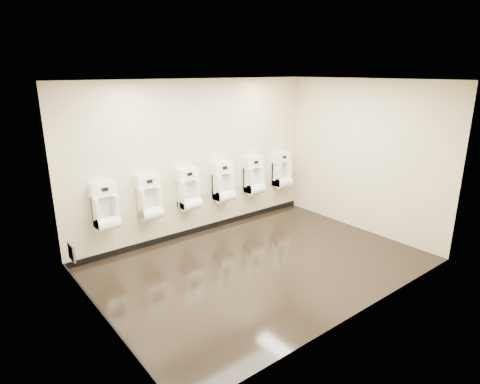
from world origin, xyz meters
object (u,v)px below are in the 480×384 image
at_px(urinal_3, 223,185).
at_px(urinal_5, 282,172).
at_px(urinal_1, 149,200).
at_px(urinal_4, 254,178).
at_px(urinal_0, 106,209).
at_px(access_panel, 71,252).
at_px(urinal_2, 189,192).

height_order(urinal_3, urinal_5, same).
bearing_deg(urinal_1, urinal_4, 0.00).
relative_size(urinal_0, urinal_4, 1.00).
relative_size(urinal_3, urinal_5, 1.00).
distance_m(access_panel, urinal_1, 1.53).
height_order(access_panel, urinal_0, urinal_0).
distance_m(urinal_0, urinal_4, 3.02).
relative_size(urinal_0, urinal_5, 1.00).
distance_m(access_panel, urinal_2, 2.25).
bearing_deg(urinal_1, urinal_3, 0.00).
bearing_deg(urinal_1, urinal_2, 0.00).
xyz_separation_m(urinal_3, urinal_5, (1.53, 0.00, 0.00)).
height_order(urinal_0, urinal_4, same).
distance_m(access_panel, urinal_0, 0.88).
relative_size(access_panel, urinal_2, 0.34).
xyz_separation_m(urinal_3, urinal_4, (0.76, 0.00, 0.00)).
bearing_deg(urinal_2, urinal_0, 180.00).
distance_m(urinal_0, urinal_3, 2.26).
distance_m(urinal_2, urinal_3, 0.76).
bearing_deg(urinal_4, access_panel, -173.55).
relative_size(access_panel, urinal_1, 0.34).
bearing_deg(urinal_3, access_panel, -171.90).
relative_size(urinal_1, urinal_3, 1.00).
relative_size(urinal_0, urinal_1, 1.00).
bearing_deg(urinal_0, urinal_3, 0.00).
distance_m(urinal_1, urinal_3, 1.52).
bearing_deg(urinal_1, access_panel, -163.60).
distance_m(urinal_2, urinal_4, 1.52).
xyz_separation_m(urinal_1, urinal_3, (1.52, 0.00, 0.00)).
bearing_deg(access_panel, urinal_3, 8.10).
bearing_deg(urinal_3, urinal_1, 180.00).
xyz_separation_m(access_panel, urinal_1, (1.42, 0.42, 0.37)).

